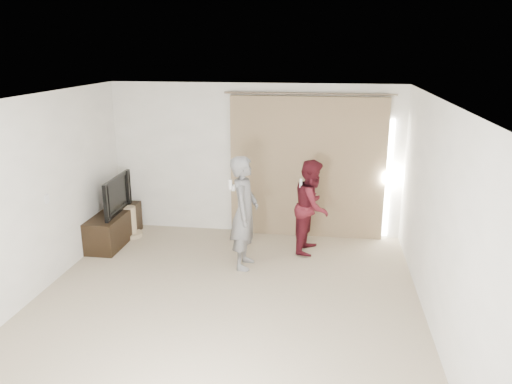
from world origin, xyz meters
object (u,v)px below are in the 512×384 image
Objects in this scene: tv at (111,195)px; person_woman at (312,206)px; tv_console at (114,227)px; person_man at (244,213)px.

person_woman is (3.29, 0.10, -0.08)m from tv.
person_man is (2.33, -0.64, 0.58)m from tv_console.
tv is 3.29m from person_woman.
person_man reaches higher than person_woman.
tv is 0.63× the size of person_man.
person_woman is at bearing -90.12° from tv.
tv is 2.42m from person_man.
tv_console is 0.80× the size of person_man.
person_man is 1.13× the size of person_woman.
tv is (0.00, 0.00, 0.57)m from tv_console.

